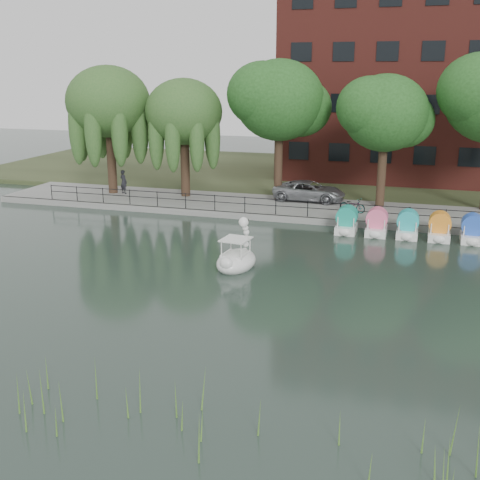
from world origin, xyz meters
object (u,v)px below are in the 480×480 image
at_px(minivan, 309,190).
at_px(pedestrian, 123,180).
at_px(bicycle, 352,204).
at_px(swan_boat, 237,257).

height_order(minivan, pedestrian, pedestrian).
relative_size(minivan, pedestrian, 2.83).
height_order(bicycle, swan_boat, swan_boat).
distance_m(bicycle, pedestrian, 16.62).
xyz_separation_m(minivan, swan_boat, (-0.82, -14.07, -0.68)).
relative_size(bicycle, swan_boat, 0.60).
relative_size(bicycle, pedestrian, 0.87).
bearing_deg(swan_boat, bicycle, 76.73).
height_order(minivan, swan_boat, swan_boat).
relative_size(minivan, bicycle, 3.25).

